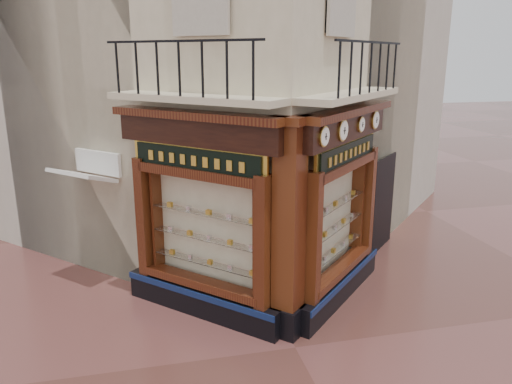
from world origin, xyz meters
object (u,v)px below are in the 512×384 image
object	(u,v)px
clock_a	(324,136)
signboard_right	(347,153)
corner_pilaster	(289,233)
clock_d	(375,120)
clock_b	(343,130)
signboard_left	(196,160)
awning	(92,283)
clock_c	(361,124)

from	to	relation	value
clock_a	signboard_right	world-z (taller)	clock_a
corner_pilaster	clock_a	xyz separation A→B (m)	(0.57, -0.04, 1.67)
corner_pilaster	clock_d	distance (m)	3.41
clock_b	clock_d	size ratio (longest dim) A/B	1.03
clock_a	clock_d	xyz separation A→B (m)	(1.81, 1.81, -0.00)
corner_pilaster	signboard_left	distance (m)	2.12
awning	signboard_right	size ratio (longest dim) A/B	0.66
awning	corner_pilaster	bearing A→B (deg)	-173.90
clock_c	awning	world-z (taller)	clock_c
corner_pilaster	signboard_right	xyz separation A→B (m)	(1.46, 1.01, 1.15)
corner_pilaster	awning	world-z (taller)	corner_pilaster
corner_pilaster	clock_a	world-z (taller)	corner_pilaster
clock_b	signboard_left	distance (m)	2.70
clock_c	signboard_right	bearing A→B (deg)	162.85
clock_d	awning	size ratio (longest dim) A/B	0.29
clock_a	clock_b	bearing A→B (deg)	0.00
signboard_right	clock_c	bearing A→B (deg)	-17.15
clock_a	signboard_left	world-z (taller)	clock_a
awning	signboard_left	distance (m)	4.27
clock_a	clock_c	xyz separation A→B (m)	(1.22, 1.22, -0.00)
signboard_right	clock_d	bearing A→B (deg)	-5.31
clock_a	clock_c	bearing A→B (deg)	0.00
clock_b	signboard_left	bearing A→B (deg)	124.69
signboard_left	clock_a	bearing A→B (deg)	-162.34
clock_d	signboard_right	world-z (taller)	clock_d
signboard_left	signboard_right	xyz separation A→B (m)	(2.92, -0.00, 0.00)
awning	clock_d	bearing A→B (deg)	-146.05
clock_d	awning	xyz separation A→B (m)	(-6.04, 1.18, -3.62)
clock_c	clock_d	world-z (taller)	clock_d
clock_b	clock_c	xyz separation A→B (m)	(0.65, 0.65, -0.00)
corner_pilaster	clock_d	size ratio (longest dim) A/B	10.24
clock_a	signboard_left	xyz separation A→B (m)	(-2.03, 1.05, -0.52)
signboard_right	clock_b	bearing A→B (deg)	-168.83
clock_c	signboard_right	size ratio (longest dim) A/B	0.15
signboard_left	clock_b	bearing A→B (deg)	-145.31
awning	signboard_left	world-z (taller)	signboard_left
clock_b	clock_c	world-z (taller)	clock_b
clock_a	signboard_right	xyz separation A→B (m)	(0.89, 1.05, -0.52)
signboard_left	signboard_right	bearing A→B (deg)	-135.00
corner_pilaster	clock_a	size ratio (longest dim) A/B	11.26
corner_pilaster	clock_b	world-z (taller)	corner_pilaster
corner_pilaster	clock_d	bearing A→B (deg)	-8.27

